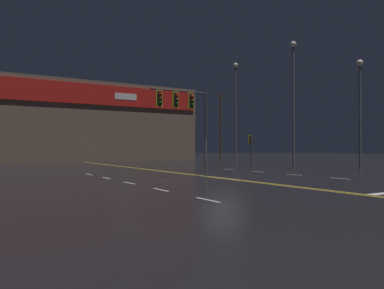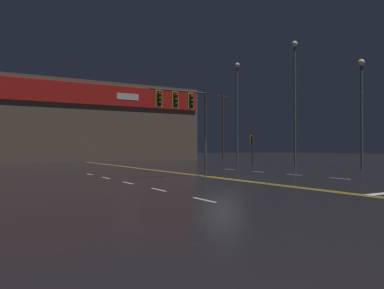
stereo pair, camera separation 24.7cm
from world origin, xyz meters
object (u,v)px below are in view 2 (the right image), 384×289
Objects in this scene: traffic_signal_median at (183,107)px; streetlight_near_left at (237,101)px; streetlight_far_median at (362,99)px; traffic_signal_corner_northeast at (252,143)px; streetlight_median_approach at (295,89)px.

streetlight_near_left is (15.90, 15.49, 3.08)m from traffic_signal_median.
streetlight_far_median is (1.43, -15.27, -1.39)m from streetlight_near_left.
traffic_signal_median is at bearing -135.76° from streetlight_near_left.
traffic_signal_median is 0.59× the size of streetlight_far_median.
traffic_signal_median is 1.75× the size of traffic_signal_corner_northeast.
streetlight_far_median is (3.29, -10.37, 3.66)m from traffic_signal_corner_northeast.
streetlight_median_approach reaches higher than streetlight_near_left.
traffic_signal_corner_northeast is at bearing 37.00° from traffic_signal_median.
traffic_signal_median is at bearing -179.28° from streetlight_far_median.
traffic_signal_corner_northeast is 0.26× the size of streetlight_median_approach.
traffic_signal_median is 22.41m from streetlight_near_left.
streetlight_far_median is (17.34, 0.22, 1.69)m from traffic_signal_median.
streetlight_near_left reaches higher than traffic_signal_median.
streetlight_near_left reaches higher than streetlight_far_median.
streetlight_near_left reaches higher than traffic_signal_corner_northeast.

